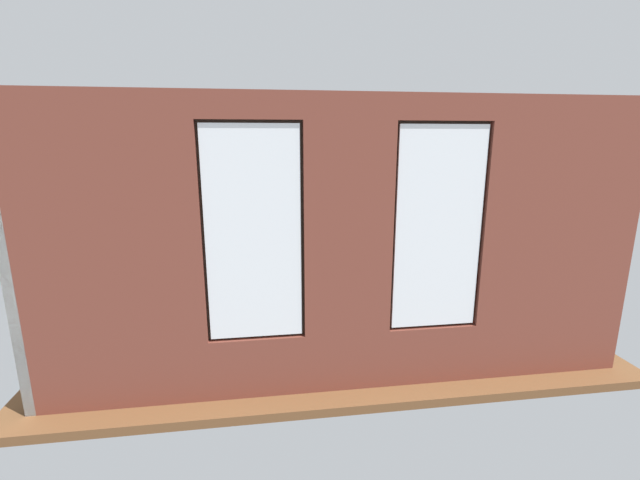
% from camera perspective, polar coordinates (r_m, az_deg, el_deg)
% --- Properties ---
extents(ground_plane, '(7.02, 5.80, 0.10)m').
position_cam_1_polar(ground_plane, '(7.22, -0.62, -8.60)').
color(ground_plane, brown).
extents(brick_wall_with_windows, '(6.42, 0.30, 3.08)m').
position_cam_1_polar(brick_wall_with_windows, '(4.37, 3.70, -1.94)').
color(brick_wall_with_windows, brown).
rests_on(brick_wall_with_windows, ground_plane).
extents(white_wall_right, '(0.10, 4.80, 3.08)m').
position_cam_1_polar(white_wall_right, '(6.92, -27.38, 2.62)').
color(white_wall_right, silver).
rests_on(white_wall_right, ground_plane).
extents(couch_by_window, '(1.77, 0.87, 0.80)m').
position_cam_1_polar(couch_by_window, '(5.37, 1.65, -12.23)').
color(couch_by_window, black).
rests_on(couch_by_window, ground_plane).
extents(couch_left, '(0.98, 1.86, 0.80)m').
position_cam_1_polar(couch_left, '(7.34, 19.93, -5.89)').
color(couch_left, black).
rests_on(couch_left, ground_plane).
extents(coffee_table, '(1.29, 0.77, 0.40)m').
position_cam_1_polar(coffee_table, '(7.54, -0.61, -4.39)').
color(coffee_table, tan).
rests_on(coffee_table, ground_plane).
extents(cup_ceramic, '(0.09, 0.09, 0.11)m').
position_cam_1_polar(cup_ceramic, '(7.58, -1.92, -3.47)').
color(cup_ceramic, '#B23D38').
rests_on(cup_ceramic, coffee_table).
extents(candle_jar, '(0.08, 0.08, 0.09)m').
position_cam_1_polar(candle_jar, '(7.37, -3.48, -4.06)').
color(candle_jar, '#B7333D').
rests_on(candle_jar, coffee_table).
extents(table_plant_small, '(0.13, 0.13, 0.20)m').
position_cam_1_polar(table_plant_small, '(7.50, -0.61, -3.24)').
color(table_plant_small, beige).
rests_on(table_plant_small, coffee_table).
extents(remote_black, '(0.17, 0.07, 0.02)m').
position_cam_1_polar(remote_black, '(7.70, 1.88, -3.54)').
color(remote_black, black).
rests_on(remote_black, coffee_table).
extents(remote_silver, '(0.17, 0.07, 0.02)m').
position_cam_1_polar(remote_silver, '(7.43, 0.25, -4.18)').
color(remote_silver, '#B2B2B7').
rests_on(remote_silver, coffee_table).
extents(media_console, '(0.91, 0.42, 0.57)m').
position_cam_1_polar(media_console, '(7.65, -22.90, -5.72)').
color(media_console, black).
rests_on(media_console, ground_plane).
extents(tv_flatscreen, '(1.08, 0.20, 0.74)m').
position_cam_1_polar(tv_flatscreen, '(7.48, -23.35, -0.93)').
color(tv_flatscreen, black).
rests_on(tv_flatscreen, media_console).
extents(papasan_chair, '(1.13, 1.13, 0.70)m').
position_cam_1_polar(papasan_chair, '(8.74, -4.49, -1.28)').
color(papasan_chair, olive).
rests_on(papasan_chair, ground_plane).
extents(potted_plant_foreground_right, '(0.40, 0.40, 0.65)m').
position_cam_1_polar(potted_plant_foreground_right, '(8.94, -18.79, -1.89)').
color(potted_plant_foreground_right, beige).
rests_on(potted_plant_foreground_right, ground_plane).
extents(potted_plant_by_left_couch, '(0.32, 0.32, 0.56)m').
position_cam_1_polar(potted_plant_by_left_couch, '(8.34, 13.19, -2.92)').
color(potted_plant_by_left_couch, '#47423D').
rests_on(potted_plant_by_left_couch, ground_plane).
extents(potted_plant_near_tv, '(0.41, 0.41, 0.79)m').
position_cam_1_polar(potted_plant_near_tv, '(6.62, -20.37, -6.36)').
color(potted_plant_near_tv, beige).
rests_on(potted_plant_near_tv, ground_plane).
extents(potted_plant_beside_window_right, '(1.04, 1.00, 1.46)m').
position_cam_1_polar(potted_plant_beside_window_right, '(5.00, -11.84, -7.19)').
color(potted_plant_beside_window_right, '#47423D').
rests_on(potted_plant_beside_window_right, ground_plane).
extents(potted_plant_corner_far_left, '(0.74, 0.74, 1.04)m').
position_cam_1_polar(potted_plant_corner_far_left, '(6.18, 27.57, -6.72)').
color(potted_plant_corner_far_left, '#47423D').
rests_on(potted_plant_corner_far_left, ground_plane).
extents(potted_plant_between_couches, '(1.15, 1.20, 1.43)m').
position_cam_1_polar(potted_plant_between_couches, '(5.59, 15.39, -5.76)').
color(potted_plant_between_couches, '#9E5638').
rests_on(potted_plant_between_couches, ground_plane).
extents(potted_plant_corner_near_left, '(0.89, 0.89, 1.23)m').
position_cam_1_polar(potted_plant_corner_near_left, '(9.42, 14.06, 1.75)').
color(potted_plant_corner_near_left, '#47423D').
rests_on(potted_plant_corner_near_left, ground_plane).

